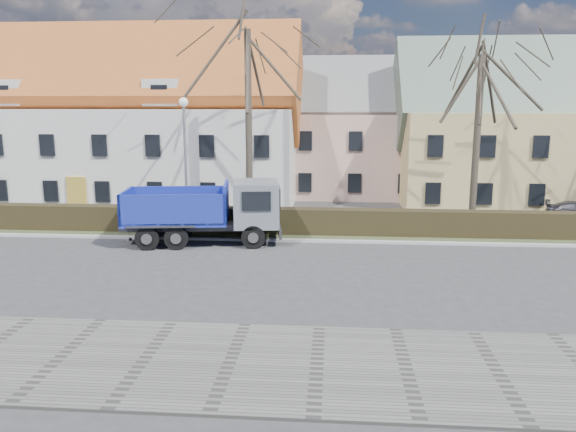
# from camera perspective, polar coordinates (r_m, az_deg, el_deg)

# --- Properties ---
(ground) EXTENTS (120.00, 120.00, 0.00)m
(ground) POSITION_cam_1_polar(r_m,az_deg,el_deg) (22.76, -2.03, -5.37)
(ground) COLOR #39393B
(sidewalk_near) EXTENTS (80.00, 5.00, 0.08)m
(sidewalk_near) POSITION_cam_1_polar(r_m,az_deg,el_deg) (14.89, -5.92, -14.63)
(sidewalk_near) COLOR slate
(sidewalk_near) RESTS_ON ground
(curb_far) EXTENTS (80.00, 0.30, 0.12)m
(curb_far) POSITION_cam_1_polar(r_m,az_deg,el_deg) (27.16, -0.91, -2.47)
(curb_far) COLOR #ADACAA
(curb_far) RESTS_ON ground
(grass_strip) EXTENTS (80.00, 3.00, 0.10)m
(grass_strip) POSITION_cam_1_polar(r_m,az_deg,el_deg) (28.71, -0.60, -1.72)
(grass_strip) COLOR #3C4728
(grass_strip) RESTS_ON ground
(hedge) EXTENTS (60.00, 0.90, 1.30)m
(hedge) POSITION_cam_1_polar(r_m,az_deg,el_deg) (28.38, -0.64, -0.64)
(hedge) COLOR black
(hedge) RESTS_ON ground
(building_white) EXTENTS (26.80, 10.80, 9.50)m
(building_white) POSITION_cam_1_polar(r_m,az_deg,el_deg) (40.77, -18.00, 8.29)
(building_white) COLOR silver
(building_white) RESTS_ON ground
(building_pink) EXTENTS (10.80, 8.80, 8.00)m
(building_pink) POSITION_cam_1_polar(r_m,az_deg,el_deg) (41.75, 6.66, 7.79)
(building_pink) COLOR #CEA292
(building_pink) RESTS_ON ground
(building_yellow) EXTENTS (18.80, 10.80, 8.50)m
(building_yellow) POSITION_cam_1_polar(r_m,az_deg,el_deg) (40.98, 23.97, 7.18)
(building_yellow) COLOR tan
(building_yellow) RESTS_ON ground
(tree_1) EXTENTS (9.20, 9.20, 12.65)m
(tree_1) POSITION_cam_1_polar(r_m,az_deg,el_deg) (30.49, -4.04, 10.91)
(tree_1) COLOR #383127
(tree_1) RESTS_ON ground
(tree_2) EXTENTS (8.00, 8.00, 11.00)m
(tree_2) POSITION_cam_1_polar(r_m,az_deg,el_deg) (31.07, 18.72, 8.84)
(tree_2) COLOR #383127
(tree_2) RESTS_ON ground
(dump_truck) EXTENTS (7.96, 3.84, 3.06)m
(dump_truck) POSITION_cam_1_polar(r_m,az_deg,el_deg) (26.84, -9.17, 0.44)
(dump_truck) COLOR navy
(dump_truck) RESTS_ON ground
(streetlight) EXTENTS (0.54, 0.54, 6.94)m
(streetlight) POSITION_cam_1_polar(r_m,az_deg,el_deg) (29.81, -10.35, 5.25)
(streetlight) COLOR #979CA0
(streetlight) RESTS_ON ground
(cart_frame) EXTENTS (0.80, 0.65, 0.64)m
(cart_frame) POSITION_cam_1_polar(r_m,az_deg,el_deg) (28.23, -15.84, -1.83)
(cart_frame) COLOR silver
(cart_frame) RESTS_ON ground
(parked_car_a) EXTENTS (4.66, 2.95, 1.48)m
(parked_car_a) POSITION_cam_1_polar(r_m,az_deg,el_deg) (34.32, -9.69, 1.45)
(parked_car_a) COLOR black
(parked_car_a) RESTS_ON ground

